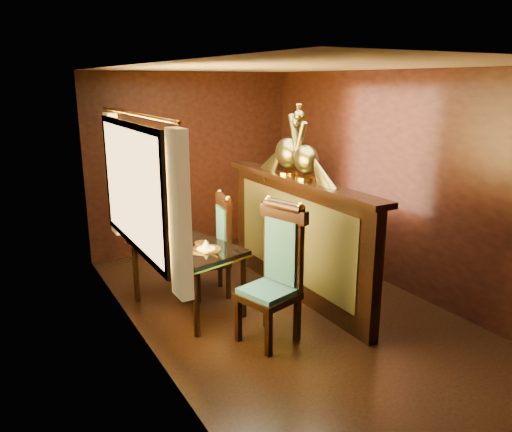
% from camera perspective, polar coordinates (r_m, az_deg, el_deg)
% --- Properties ---
extents(ground, '(5.00, 5.00, 0.00)m').
position_cam_1_polar(ground, '(5.43, 3.43, -10.76)').
color(ground, black).
rests_on(ground, ground).
extents(room_shell, '(3.04, 5.04, 2.52)m').
position_cam_1_polar(room_shell, '(4.91, 2.77, 5.91)').
color(room_shell, black).
rests_on(room_shell, ground).
extents(partition, '(0.26, 2.70, 1.36)m').
position_cam_1_polar(partition, '(5.56, 4.65, -2.22)').
color(partition, black).
rests_on(partition, ground).
extents(dining_table, '(1.03, 1.38, 0.93)m').
position_cam_1_polar(dining_table, '(5.27, -7.98, -3.99)').
color(dining_table, black).
rests_on(dining_table, ground).
extents(chair_left, '(0.60, 0.62, 1.34)m').
position_cam_1_polar(chair_left, '(4.65, 2.43, -5.92)').
color(chair_left, black).
rests_on(chair_left, ground).
extents(chair_right, '(0.49, 0.51, 1.18)m').
position_cam_1_polar(chair_right, '(5.64, -4.35, -2.99)').
color(chair_right, black).
rests_on(chair_right, ground).
extents(peacock_left, '(0.22, 0.60, 0.71)m').
position_cam_1_polar(peacock_left, '(5.24, 5.74, 7.90)').
color(peacock_left, '#184A39').
rests_on(peacock_left, partition).
extents(peacock_right, '(0.25, 0.66, 0.79)m').
position_cam_1_polar(peacock_right, '(5.52, 3.71, 8.71)').
color(peacock_right, '#184A39').
rests_on(peacock_right, partition).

